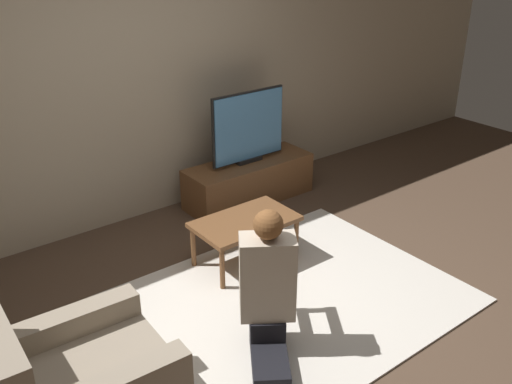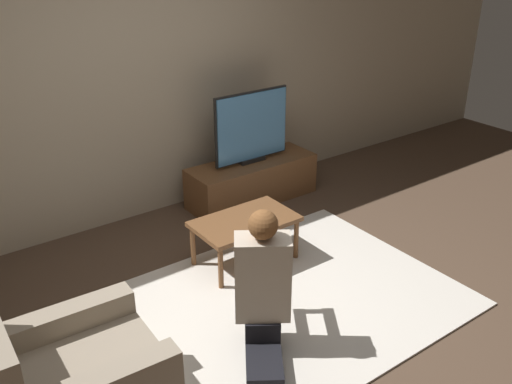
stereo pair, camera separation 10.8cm
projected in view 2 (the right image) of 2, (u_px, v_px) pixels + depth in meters
ground_plane at (261, 314)px, 4.02m from camera, size 10.00×10.00×0.00m
wall_back at (127, 78)px, 4.87m from camera, size 10.00×0.06×2.60m
rug at (261, 313)px, 4.02m from camera, size 2.87×1.85×0.02m
tv_stand at (252, 181)px, 5.60m from camera, size 1.29×0.45×0.41m
tv at (252, 127)px, 5.37m from camera, size 0.81×0.08×0.69m
coffee_table at (245, 225)px, 4.49m from camera, size 0.81×0.48×0.39m
person_kneeling at (263, 287)px, 3.48m from camera, size 0.67×0.83×0.99m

